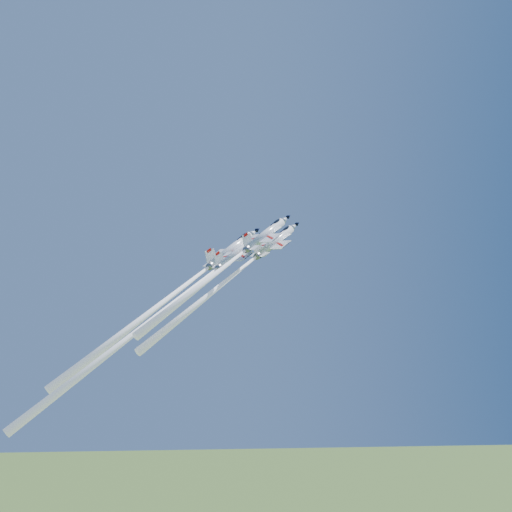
{
  "coord_description": "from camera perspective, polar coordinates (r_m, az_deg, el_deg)",
  "views": [
    {
      "loc": [
        -9.62,
        -124.66,
        82.25
      ],
      "look_at": [
        0.0,
        0.0,
        99.34
      ],
      "focal_mm": 40.0,
      "sensor_mm": 36.0,
      "label": 1
    }
  ],
  "objects": [
    {
      "name": "jet_lead",
      "position": [
        120.12,
        -2.47,
        -2.08
      ],
      "size": [
        31.07,
        22.1,
        33.68
      ],
      "rotation": [
        0.64,
        0.11,
        -0.95
      ],
      "color": "white"
    },
    {
      "name": "jet_right",
      "position": [
        114.25,
        -3.11,
        -1.03
      ],
      "size": [
        28.35,
        20.12,
        30.46
      ],
      "rotation": [
        0.64,
        0.11,
        -0.95
      ],
      "color": "white"
    },
    {
      "name": "jet_left",
      "position": [
        124.38,
        -8.28,
        -3.82
      ],
      "size": [
        37.97,
        27.07,
        41.48
      ],
      "rotation": [
        0.64,
        0.11,
        -0.95
      ],
      "color": "white"
    },
    {
      "name": "jet_slot",
      "position": [
        111.84,
        -9.45,
        -5.58
      ],
      "size": [
        39.46,
        28.32,
        44.18
      ],
      "rotation": [
        0.64,
        0.11,
        -0.95
      ],
      "color": "white"
    }
  ]
}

